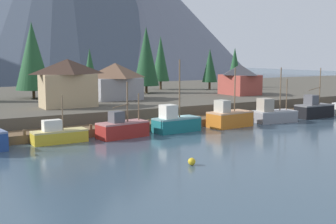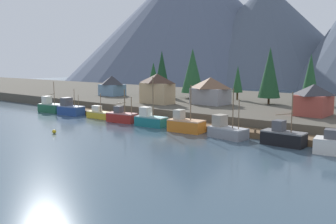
# 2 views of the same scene
# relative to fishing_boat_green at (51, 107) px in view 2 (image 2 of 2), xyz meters

# --- Properties ---
(ground_plane) EXTENTS (400.00, 400.00, 1.00)m
(ground_plane) POSITION_rel_fishing_boat_green_xyz_m (33.50, 22.18, -1.78)
(ground_plane) COLOR #384C5B
(dock) EXTENTS (80.00, 4.00, 1.60)m
(dock) POSITION_rel_fishing_boat_green_xyz_m (33.50, 4.16, -0.78)
(dock) COLOR brown
(dock) RESTS_ON ground_plane
(shoreline_bank) EXTENTS (400.00, 56.00, 2.50)m
(shoreline_bank) POSITION_rel_fishing_boat_green_xyz_m (33.50, 34.18, -0.03)
(shoreline_bank) COLOR #4C473D
(shoreline_bank) RESTS_ON ground_plane
(mountain_west_peak) EXTENTS (164.95, 164.95, 80.64)m
(mountain_west_peak) POSITION_rel_fishing_boat_green_xyz_m (-68.06, 153.20, 39.04)
(mountain_west_peak) COLOR #4C566B
(mountain_west_peak) RESTS_ON ground_plane
(mountain_central_peak) EXTENTS (118.31, 118.31, 56.94)m
(mountain_central_peak) POSITION_rel_fishing_boat_green_xyz_m (-16.68, 155.54, 27.19)
(mountain_central_peak) COLOR #475160
(mountain_central_peak) RESTS_ON ground_plane
(fishing_boat_green) EXTENTS (6.63, 3.96, 7.52)m
(fishing_boat_green) POSITION_rel_fishing_boat_green_xyz_m (0.00, 0.00, 0.00)
(fishing_boat_green) COLOR #1E5B3D
(fishing_boat_green) RESTS_ON ground_plane
(fishing_boat_blue) EXTENTS (6.57, 3.68, 6.13)m
(fishing_boat_blue) POSITION_rel_fishing_boat_green_xyz_m (7.65, 0.15, 0.12)
(fishing_boat_blue) COLOR navy
(fishing_boat_blue) RESTS_ON ground_plane
(fishing_boat_yellow) EXTENTS (6.30, 2.32, 5.51)m
(fishing_boat_yellow) POSITION_rel_fishing_boat_green_xyz_m (17.01, 0.90, -0.35)
(fishing_boat_yellow) COLOR gold
(fishing_boat_yellow) RESTS_ON ground_plane
(fishing_boat_red) EXTENTS (6.57, 3.49, 6.82)m
(fishing_boat_red) POSITION_rel_fishing_boat_green_xyz_m (24.77, 0.28, -0.13)
(fishing_boat_red) COLOR maroon
(fishing_boat_red) RESTS_ON ground_plane
(fishing_boat_teal) EXTENTS (6.45, 3.17, 9.51)m
(fishing_boat_teal) POSITION_rel_fishing_boat_green_xyz_m (32.50, 0.44, -0.01)
(fishing_boat_teal) COLOR #196B70
(fishing_boat_teal) RESTS_ON ground_plane
(fishing_boat_orange) EXTENTS (6.54, 3.75, 8.31)m
(fishing_boat_orange) POSITION_rel_fishing_boat_green_xyz_m (41.21, 0.12, 0.02)
(fishing_boat_orange) COLOR #CC6B1E
(fishing_boat_orange) RESTS_ON ground_plane
(fishing_boat_grey) EXTENTS (6.62, 3.87, 8.23)m
(fishing_boat_grey) POSITION_rel_fishing_boat_green_xyz_m (49.54, 0.12, -0.06)
(fishing_boat_grey) COLOR gray
(fishing_boat_grey) RESTS_ON ground_plane
(fishing_boat_black) EXTENTS (6.30, 2.85, 8.02)m
(fishing_boat_black) POSITION_rel_fishing_boat_green_xyz_m (58.86, 0.62, 0.00)
(fishing_boat_black) COLOR black
(fishing_boat_black) RESTS_ON ground_plane
(house_grey) EXTENTS (8.15, 6.40, 6.25)m
(house_grey) POSITION_rel_fishing_boat_green_xyz_m (32.92, 20.92, 4.42)
(house_grey) COLOR gray
(house_grey) RESTS_ON shoreline_bank
(house_blue) EXTENTS (6.73, 5.46, 5.77)m
(house_blue) POSITION_rel_fishing_boat_green_xyz_m (-1.18, 21.37, 4.17)
(house_blue) COLOR #6689A8
(house_blue) RESTS_ON shoreline_bank
(house_tan) EXTENTS (8.10, 4.37, 7.03)m
(house_tan) POSITION_rel_fishing_boat_green_xyz_m (22.46, 14.09, 4.81)
(house_tan) COLOR tan
(house_tan) RESTS_ON shoreline_bank
(house_red) EXTENTS (5.68, 7.24, 5.78)m
(house_red) POSITION_rel_fishing_boat_green_xyz_m (57.50, 17.76, 4.18)
(house_red) COLOR #9E4238
(house_red) RESTS_ON shoreline_bank
(conifer_near_left) EXTENTS (3.85, 3.85, 11.71)m
(conifer_near_left) POSITION_rel_fishing_boat_green_xyz_m (50.45, 36.39, 7.99)
(conifer_near_left) COLOR #4C3823
(conifer_near_left) RESTS_ON shoreline_bank
(conifer_near_right) EXTENTS (5.07, 5.07, 13.16)m
(conifer_near_right) POSITION_rel_fishing_boat_green_xyz_m (43.39, 29.64, 8.55)
(conifer_near_right) COLOR #4C3823
(conifer_near_right) RESTS_ON shoreline_bank
(conifer_back_left) EXTENTS (4.50, 4.50, 12.94)m
(conifer_back_left) POSITION_rel_fishing_boat_green_xyz_m (11.06, 29.32, 8.47)
(conifer_back_left) COLOR #4C3823
(conifer_back_left) RESTS_ON shoreline_bank
(conifer_back_right) EXTENTS (2.69, 2.69, 8.89)m
(conifer_back_right) POSITION_rel_fishing_boat_green_xyz_m (33.02, 33.52, 6.60)
(conifer_back_right) COLOR #4C3823
(conifer_back_right) RESTS_ON shoreline_bank
(conifer_centre) EXTENTS (6.03, 6.03, 13.33)m
(conifer_centre) POSITION_rel_fishing_boat_green_xyz_m (21.26, 30.03, 8.64)
(conifer_centre) COLOR #4C3823
(conifer_centre) RESTS_ON shoreline_bank
(conifer_far_left) EXTENTS (4.25, 4.25, 9.57)m
(conifer_far_left) POSITION_rel_fishing_boat_green_xyz_m (6.14, 31.25, 6.50)
(conifer_far_left) COLOR #4C3823
(conifer_far_left) RESTS_ON shoreline_bank
(channel_buoy) EXTENTS (0.70, 0.70, 0.70)m
(channel_buoy) POSITION_rel_fishing_boat_green_xyz_m (24.56, -15.63, -0.93)
(channel_buoy) COLOR gold
(channel_buoy) RESTS_ON ground_plane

